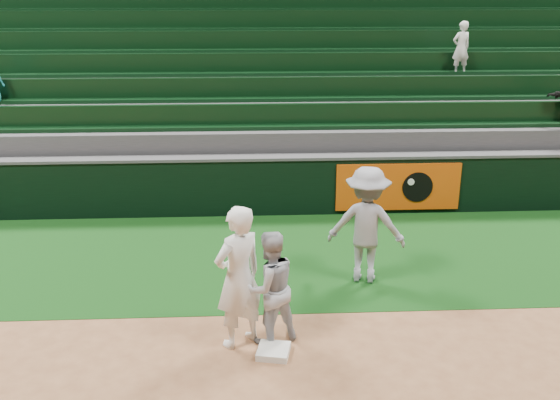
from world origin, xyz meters
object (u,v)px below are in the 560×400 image
object	(u,v)px
first_base	(273,351)
baserunner	(269,287)
base_coach	(367,225)
first_baseman	(238,277)

from	to	relation	value
first_base	baserunner	world-z (taller)	baserunner
first_base	base_coach	world-z (taller)	base_coach
first_baseman	baserunner	size ratio (longest dim) A/B	1.24
baserunner	base_coach	size ratio (longest dim) A/B	0.83
base_coach	baserunner	bearing A→B (deg)	62.30
baserunner	first_baseman	bearing A→B (deg)	-16.26
first_baseman	base_coach	world-z (taller)	first_baseman
first_base	baserunner	distance (m)	0.83
first_baseman	baserunner	world-z (taller)	first_baseman
first_base	base_coach	size ratio (longest dim) A/B	0.21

